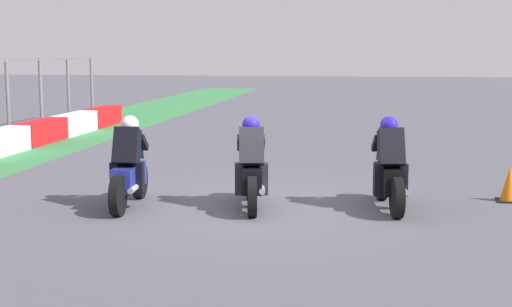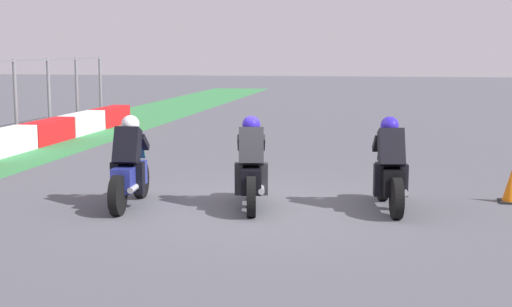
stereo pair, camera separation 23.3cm
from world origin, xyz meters
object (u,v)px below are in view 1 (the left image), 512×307
at_px(rider_lane_a, 389,171).
at_px(traffic_cone, 510,185).
at_px(rider_lane_c, 129,170).
at_px(rider_lane_b, 251,170).

bearing_deg(rider_lane_a, traffic_cone, -75.60).
relative_size(rider_lane_a, rider_lane_c, 1.00).
bearing_deg(traffic_cone, rider_lane_b, 105.01).
bearing_deg(rider_lane_c, traffic_cone, -81.39).
xyz_separation_m(rider_lane_c, traffic_cone, (1.41, -6.30, -0.34)).
height_order(rider_lane_c, traffic_cone, rider_lane_c).
height_order(rider_lane_a, rider_lane_c, same).
bearing_deg(rider_lane_b, rider_lane_c, 86.95).
height_order(rider_lane_b, rider_lane_c, same).
bearing_deg(rider_lane_c, rider_lane_a, -86.98).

